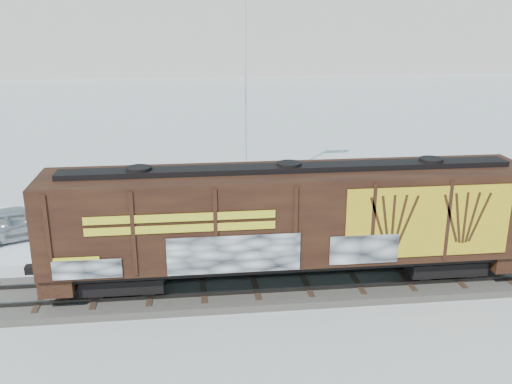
{
  "coord_description": "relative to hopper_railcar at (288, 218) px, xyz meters",
  "views": [
    {
      "loc": [
        -2.29,
        -19.89,
        10.45
      ],
      "look_at": [
        0.4,
        3.0,
        3.09
      ],
      "focal_mm": 40.0,
      "sensor_mm": 36.0,
      "label": 1
    }
  ],
  "objects": [
    {
      "name": "ground",
      "position": [
        -1.27,
        0.01,
        -2.99
      ],
      "size": [
        500.0,
        500.0,
        0.0
      ],
      "primitive_type": "plane",
      "color": "white",
      "rests_on": "ground"
    },
    {
      "name": "rail_track",
      "position": [
        -1.27,
        0.01,
        -2.84
      ],
      "size": [
        50.0,
        3.4,
        0.43
      ],
      "color": "#59544C",
      "rests_on": "ground"
    },
    {
      "name": "parking_strip",
      "position": [
        -1.27,
        7.51,
        -2.97
      ],
      "size": [
        40.0,
        8.0,
        0.03
      ],
      "primitive_type": "cube",
      "color": "white",
      "rests_on": "ground"
    },
    {
      "name": "hopper_railcar",
      "position": [
        0.0,
        0.0,
        0.0
      ],
      "size": [
        18.08,
        3.06,
        4.6
      ],
      "color": "black",
      "rests_on": "rail_track"
    },
    {
      "name": "flagpole",
      "position": [
        -0.29,
        12.1,
        1.87
      ],
      "size": [
        2.3,
        0.9,
        12.87
      ],
      "color": "silver",
      "rests_on": "ground"
    },
    {
      "name": "car_silver",
      "position": [
        -11.91,
        6.61,
        -2.16
      ],
      "size": [
        5.08,
        3.64,
        1.61
      ],
      "primitive_type": "imported",
      "rotation": [
        0.0,
        0.0,
        1.99
      ],
      "color": "#B2B5BA",
      "rests_on": "parking_strip"
    },
    {
      "name": "car_white",
      "position": [
        -2.6,
        5.63,
        -2.24
      ],
      "size": [
        4.65,
        2.85,
        1.45
      ],
      "primitive_type": "imported",
      "rotation": [
        0.0,
        0.0,
        1.25
      ],
      "color": "silver",
      "rests_on": "parking_strip"
    },
    {
      "name": "car_dark",
      "position": [
        3.33,
        6.58,
        -2.25
      ],
      "size": [
        5.09,
        2.6,
        1.42
      ],
      "primitive_type": "imported",
      "rotation": [
        0.0,
        0.0,
        1.7
      ],
      "color": "black",
      "rests_on": "parking_strip"
    }
  ]
}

